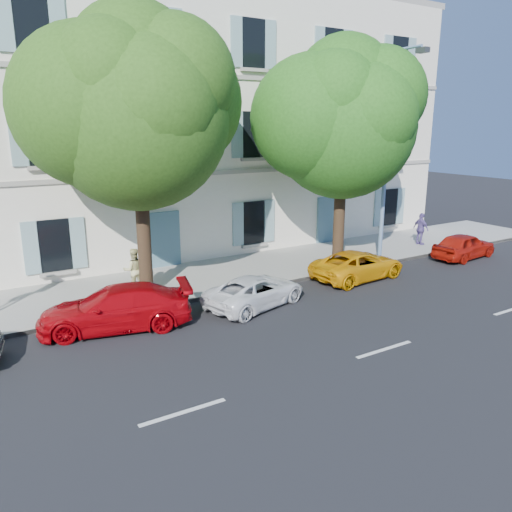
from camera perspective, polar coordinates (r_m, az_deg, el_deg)
ground at (r=17.25m, az=4.93°, el=-5.73°), size 90.00×90.00×0.00m
sidewalk at (r=20.79m, az=-2.30°, el=-1.87°), size 36.00×4.50×0.15m
kerb at (r=19.00m, az=0.88°, el=-3.46°), size 36.00×0.16×0.16m
building at (r=25.11m, az=-9.05°, el=14.54°), size 28.00×7.00×12.00m
car_red_coupe at (r=15.74m, az=-15.76°, el=-5.75°), size 4.86×2.93×1.32m
car_white_coupe at (r=17.04m, az=-0.07°, el=-4.04°), size 4.15×2.73×1.06m
car_yellow_supercar at (r=20.46m, az=11.58°, el=-1.00°), size 4.25×2.22×1.14m
car_red_hatchback at (r=25.02m, az=22.66°, el=1.09°), size 3.66×1.77×1.20m
tree_left at (r=17.38m, az=-13.46°, el=15.06°), size 6.09×6.09×9.44m
tree_right at (r=21.18m, az=9.92°, el=14.33°), size 5.86×5.86×9.03m
street_lamp at (r=22.22m, az=15.03°, el=12.05°), size 0.31×1.88×8.84m
pedestrian_a at (r=18.85m, az=-12.37°, el=-1.08°), size 0.72×0.61×1.68m
pedestrian_b at (r=18.59m, az=-13.79°, el=-1.54°), size 0.84×0.69×1.58m
pedestrian_c at (r=26.43m, az=18.33°, el=2.96°), size 0.43×0.96×1.61m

